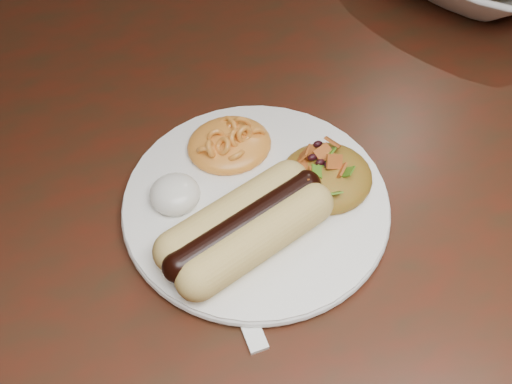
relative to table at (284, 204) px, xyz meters
name	(u,v)px	position (x,y,z in m)	size (l,w,h in m)	color
table	(284,204)	(0.00, 0.00, 0.00)	(1.60, 0.90, 0.75)	#43130A
plate	(256,203)	(-0.05, -0.06, 0.10)	(0.24, 0.24, 0.01)	white
hotdog	(246,226)	(-0.08, -0.10, 0.12)	(0.13, 0.10, 0.04)	#E4C67C
mac_and_cheese	(229,136)	(-0.06, 0.01, 0.12)	(0.08, 0.07, 0.03)	#FF9041
sour_cream	(174,190)	(-0.12, -0.04, 0.12)	(0.04, 0.04, 0.03)	white
taco_salad	(327,172)	(0.01, -0.06, 0.12)	(0.08, 0.08, 0.04)	#C44011
fork	(238,296)	(-0.10, -0.14, 0.09)	(0.02, 0.12, 0.00)	white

